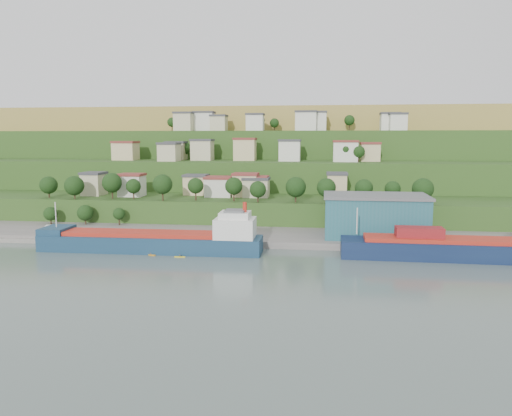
% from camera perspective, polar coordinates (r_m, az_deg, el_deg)
% --- Properties ---
extents(ground, '(500.00, 500.00, 0.00)m').
position_cam_1_polar(ground, '(133.07, -6.98, -5.84)').
color(ground, '#4D5D55').
rests_on(ground, ground).
extents(quay, '(220.00, 26.00, 4.00)m').
position_cam_1_polar(quay, '(156.85, 2.69, -3.67)').
color(quay, slate).
rests_on(quay, ground).
extents(pebble_beach, '(40.00, 18.00, 2.40)m').
position_cam_1_polar(pebble_beach, '(174.03, -22.97, -3.14)').
color(pebble_beach, slate).
rests_on(pebble_beach, ground).
extents(hillside, '(360.00, 211.31, 96.00)m').
position_cam_1_polar(hillside, '(297.25, 1.08, 1.90)').
color(hillside, '#284719').
rests_on(hillside, ground).
extents(cargo_ship_near, '(63.21, 10.64, 16.22)m').
position_cam_1_polar(cargo_ship_near, '(143.42, -11.21, -3.87)').
color(cargo_ship_near, '#133148').
rests_on(cargo_ship_near, ground).
extents(cargo_ship_far, '(61.26, 11.08, 16.60)m').
position_cam_1_polar(cargo_ship_far, '(142.73, 23.05, -4.41)').
color(cargo_ship_far, '#0D173A').
rests_on(cargo_ship_far, ground).
extents(warehouse, '(31.15, 19.25, 12.80)m').
position_cam_1_polar(warehouse, '(155.50, 13.45, -0.83)').
color(warehouse, '#215B64').
rests_on(warehouse, quay).
extents(caravan, '(7.00, 4.63, 3.02)m').
position_cam_1_polar(caravan, '(171.46, -21.83, -2.31)').
color(caravan, white).
rests_on(caravan, pebble_beach).
extents(dinghy, '(3.79, 2.48, 0.71)m').
position_cam_1_polar(dinghy, '(164.10, -18.69, -3.01)').
color(dinghy, silver).
rests_on(dinghy, pebble_beach).
extents(kayak_orange, '(3.14, 1.58, 0.78)m').
position_cam_1_polar(kayak_orange, '(139.57, -11.97, -5.21)').
color(kayak_orange, orange).
rests_on(kayak_orange, ground).
extents(kayak_yellow, '(2.91, 0.66, 0.72)m').
position_cam_1_polar(kayak_yellow, '(135.90, -8.70, -5.49)').
color(kayak_yellow, gold).
rests_on(kayak_yellow, ground).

